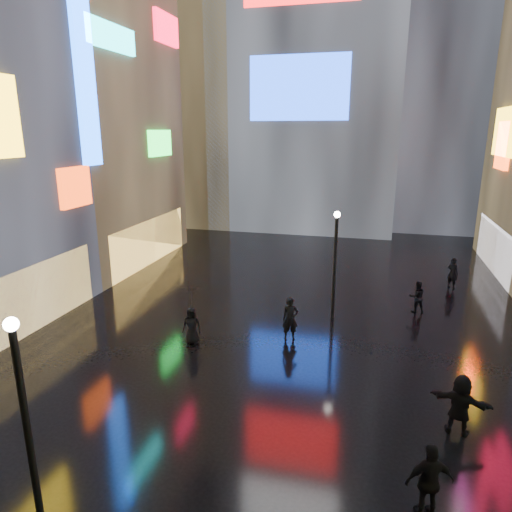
% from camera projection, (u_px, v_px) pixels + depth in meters
% --- Properties ---
extents(ground, '(140.00, 140.00, 0.00)m').
position_uv_depth(ground, '(296.00, 311.00, 22.90)').
color(ground, black).
rests_on(ground, ground).
extents(building_left_far, '(10.28, 12.00, 22.00)m').
position_uv_depth(building_left_far, '(72.00, 94.00, 29.47)').
color(building_left_far, black).
rests_on(building_left_far, ground).
extents(tower_flank_right, '(12.00, 12.00, 34.00)m').
position_uv_depth(tower_flank_right, '(451.00, 34.00, 40.41)').
color(tower_flank_right, black).
rests_on(tower_flank_right, ground).
extents(tower_flank_left, '(10.00, 10.00, 26.00)m').
position_uv_depth(tower_flank_left, '(194.00, 84.00, 43.36)').
color(tower_flank_left, black).
rests_on(tower_flank_left, ground).
extents(lamp_near, '(0.30, 0.30, 5.20)m').
position_uv_depth(lamp_near, '(25.00, 417.00, 9.59)').
color(lamp_near, black).
rests_on(lamp_near, ground).
extents(lamp_far, '(0.30, 0.30, 5.20)m').
position_uv_depth(lamp_far, '(335.00, 259.00, 21.32)').
color(lamp_far, black).
rests_on(lamp_far, ground).
extents(pedestrian_3, '(1.22, 0.79, 1.93)m').
position_uv_depth(pedestrian_3, '(430.00, 481.00, 10.49)').
color(pedestrian_3, black).
rests_on(pedestrian_3, ground).
extents(pedestrian_4, '(0.86, 0.63, 1.61)m').
position_uv_depth(pedestrian_4, '(192.00, 326.00, 19.20)').
color(pedestrian_4, black).
rests_on(pedestrian_4, ground).
extents(pedestrian_5, '(1.84, 1.01, 1.89)m').
position_uv_depth(pedestrian_5, '(460.00, 405.00, 13.45)').
color(pedestrian_5, black).
rests_on(pedestrian_5, ground).
extents(pedestrian_6, '(0.80, 0.65, 1.90)m').
position_uv_depth(pedestrian_6, '(290.00, 319.00, 19.54)').
color(pedestrian_6, black).
rests_on(pedestrian_6, ground).
extents(pedestrian_7, '(0.90, 0.77, 1.59)m').
position_uv_depth(pedestrian_7, '(417.00, 297.00, 22.56)').
color(pedestrian_7, black).
rests_on(pedestrian_7, ground).
extents(umbrella_2, '(1.42, 1.42, 0.92)m').
position_uv_depth(umbrella_2, '(191.00, 298.00, 18.86)').
color(umbrella_2, black).
rests_on(umbrella_2, pedestrian_4).
extents(pedestrian_8, '(0.77, 0.75, 1.78)m').
position_uv_depth(pedestrian_8, '(453.00, 273.00, 25.98)').
color(pedestrian_8, black).
rests_on(pedestrian_8, ground).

